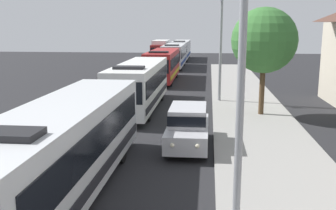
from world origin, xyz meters
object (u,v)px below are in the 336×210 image
at_px(roadside_tree, 264,41).
at_px(box_truck_oncoming, 161,49).
at_px(bus_second_in_line, 139,84).
at_px(white_suv, 188,125).
at_px(bus_rear, 181,49).
at_px(streetlamp_near, 243,40).
at_px(bus_middle, 163,64).
at_px(bus_fourth_in_line, 174,55).
at_px(bus_lead, 63,147).
at_px(streetlamp_mid, 221,34).

bearing_deg(roadside_tree, box_truck_oncoming, 105.68).
height_order(bus_second_in_line, white_suv, bus_second_in_line).
height_order(bus_rear, streetlamp_near, streetlamp_near).
xyz_separation_m(bus_rear, roadside_tree, (7.85, -40.34, 2.94)).
bearing_deg(streetlamp_near, white_suv, 102.54).
bearing_deg(bus_rear, bus_middle, -90.00).
bearing_deg(bus_second_in_line, box_truck_oncoming, 94.93).
xyz_separation_m(bus_fourth_in_line, streetlamp_near, (5.40, -42.05, 3.49)).
distance_m(bus_fourth_in_line, roadside_tree, 28.95).
height_order(bus_fourth_in_line, box_truck_oncoming, bus_fourth_in_line).
xyz_separation_m(white_suv, streetlamp_near, (1.70, -7.65, 4.14)).
height_order(bus_fourth_in_line, bus_rear, same).
relative_size(box_truck_oncoming, streetlamp_near, 0.95).
height_order(bus_lead, white_suv, bus_lead).
height_order(bus_rear, white_suv, bus_rear).
bearing_deg(bus_rear, roadside_tree, -78.99).
bearing_deg(roadside_tree, streetlamp_near, -99.69).
distance_m(box_truck_oncoming, streetlamp_near, 54.89).
bearing_deg(streetlamp_mid, streetlamp_near, -90.00).
xyz_separation_m(streetlamp_mid, roadside_tree, (2.45, -4.25, -0.29)).
bearing_deg(box_truck_oncoming, roadside_tree, -74.32).
relative_size(box_truck_oncoming, roadside_tree, 1.22).
relative_size(bus_second_in_line, white_suv, 2.35).
relative_size(bus_fourth_in_line, box_truck_oncoming, 1.33).
bearing_deg(white_suv, bus_middle, 99.74).
distance_m(bus_second_in_line, box_truck_oncoming, 38.44).
height_order(bus_middle, streetlamp_near, streetlamp_near).
xyz_separation_m(bus_second_in_line, bus_middle, (-0.00, 13.41, -0.00)).
height_order(white_suv, box_truck_oncoming, box_truck_oncoming).
height_order(white_suv, streetlamp_near, streetlamp_near).
distance_m(bus_rear, streetlamp_near, 55.06).
bearing_deg(box_truck_oncoming, streetlamp_near, -80.86).
distance_m(bus_fourth_in_line, streetlamp_mid, 24.29).
relative_size(bus_rear, white_suv, 2.57).
bearing_deg(bus_lead, bus_fourth_in_line, 90.00).
bearing_deg(bus_fourth_in_line, bus_lead, -90.00).
distance_m(bus_second_in_line, bus_fourth_in_line, 26.27).
relative_size(bus_lead, streetlamp_mid, 1.56).
xyz_separation_m(bus_second_in_line, streetlamp_near, (5.40, -15.78, 3.49)).
distance_m(bus_rear, white_suv, 47.19).
relative_size(bus_fourth_in_line, roadside_tree, 1.63).
height_order(bus_fourth_in_line, streetlamp_mid, streetlamp_mid).
height_order(white_suv, streetlamp_mid, streetlamp_mid).
distance_m(bus_lead, bus_fourth_in_line, 40.16).
height_order(bus_second_in_line, bus_middle, same).
bearing_deg(bus_fourth_in_line, white_suv, -83.87).
distance_m(bus_lead, box_truck_oncoming, 52.29).
bearing_deg(box_truck_oncoming, bus_fourth_in_line, -74.65).
xyz_separation_m(bus_rear, box_truck_oncoming, (-3.30, -0.60, 0.02)).
distance_m(bus_middle, streetlamp_mid, 12.33).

